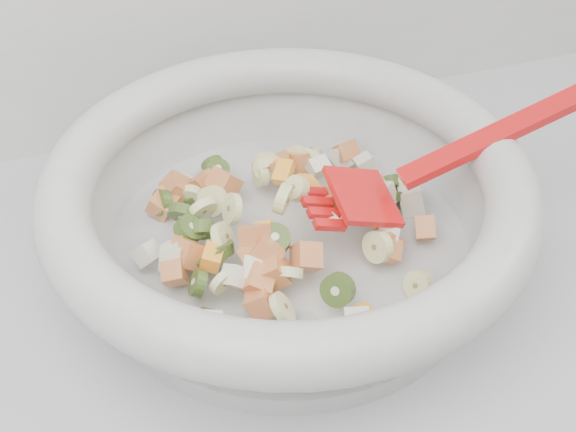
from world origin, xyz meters
name	(u,v)px	position (x,y,z in m)	size (l,w,h in m)	color
mixing_bowl	(288,204)	(-0.05, 1.49, 0.96)	(0.50, 0.41, 0.15)	#BABAB8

